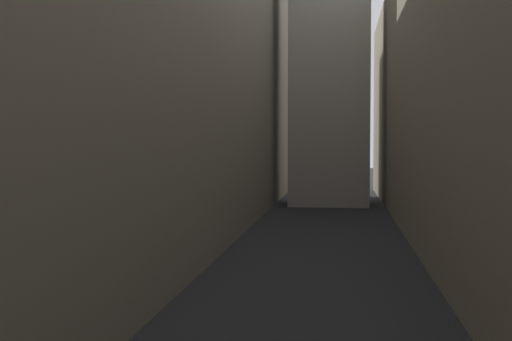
% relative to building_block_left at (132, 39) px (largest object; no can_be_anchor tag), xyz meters
% --- Properties ---
extents(ground_plane, '(264.00, 264.00, 0.00)m').
position_rel_building_block_left_xyz_m(ground_plane, '(10.87, -2.00, -12.36)').
color(ground_plane, '#232326').
extents(building_block_left, '(10.75, 108.00, 24.72)m').
position_rel_building_block_left_xyz_m(building_block_left, '(0.00, 0.00, 0.00)').
color(building_block_left, gray).
rests_on(building_block_left, ground).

